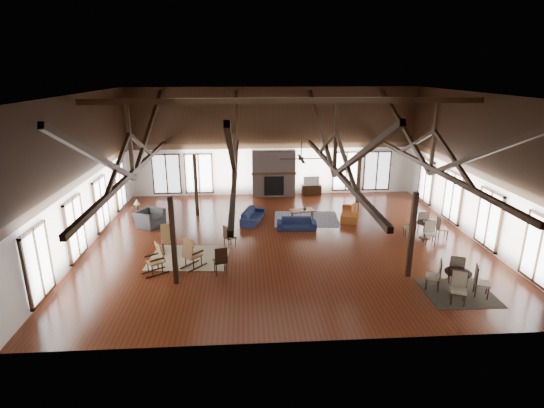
{
  "coord_description": "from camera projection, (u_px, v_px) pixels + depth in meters",
  "views": [
    {
      "loc": [
        -1.62,
        -16.54,
        6.91
      ],
      "look_at": [
        -0.46,
        1.0,
        1.3
      ],
      "focal_mm": 28.0,
      "sensor_mm": 36.0,
      "label": 1
    }
  ],
  "objects": [
    {
      "name": "cafe_table_near",
      "position": [
        457.0,
        278.0,
        13.6
      ],
      "size": [
        1.95,
        1.95,
        1.01
      ],
      "rotation": [
        0.0,
        0.0,
        -0.41
      ],
      "color": "black",
      "rests_on": "floor"
    },
    {
      "name": "rug_tan",
      "position": [
        189.0,
        257.0,
        16.28
      ],
      "size": [
        3.12,
        2.54,
        0.01
      ],
      "primitive_type": "cube",
      "rotation": [
        0.0,
        0.0,
        -0.08
      ],
      "color": "tan",
      "rests_on": "floor"
    },
    {
      "name": "fireplace",
      "position": [
        274.0,
        174.0,
        23.87
      ],
      "size": [
        2.5,
        0.69,
        2.6
      ],
      "color": "#705D55",
      "rests_on": "floor"
    },
    {
      "name": "cup_far",
      "position": [
        425.0,
        221.0,
        17.97
      ],
      "size": [
        0.16,
        0.16,
        0.1
      ],
      "primitive_type": "imported",
      "rotation": [
        0.0,
        0.0,
        -0.25
      ],
      "color": "#B2B2B2",
      "rests_on": "cafe_table_far"
    },
    {
      "name": "sofa_navy_left",
      "position": [
        253.0,
        216.0,
        20.08
      ],
      "size": [
        2.07,
        1.28,
        0.57
      ],
      "primitive_type": "imported",
      "rotation": [
        0.0,
        0.0,
        1.28
      ],
      "color": "#161E3D",
      "rests_on": "floor"
    },
    {
      "name": "rocking_chair_c",
      "position": [
        157.0,
        259.0,
        14.95
      ],
      "size": [
        0.97,
        0.85,
        1.11
      ],
      "rotation": [
        0.0,
        0.0,
        2.15
      ],
      "color": "#905C36",
      "rests_on": "floor"
    },
    {
      "name": "floor",
      "position": [
        284.0,
        240.0,
        17.93
      ],
      "size": [
        16.0,
        16.0,
        0.0
      ],
      "primitive_type": "plane",
      "color": "#5E1F13",
      "rests_on": "ground"
    },
    {
      "name": "ceiling",
      "position": [
        286.0,
        94.0,
        16.1
      ],
      "size": [
        16.0,
        14.0,
        0.02
      ],
      "primitive_type": "cube",
      "color": "black",
      "rests_on": "wall_back"
    },
    {
      "name": "vase",
      "position": [
        305.0,
        208.0,
        20.35
      ],
      "size": [
        0.22,
        0.22,
        0.17
      ],
      "primitive_type": "imported",
      "rotation": [
        0.0,
        0.0,
        0.4
      ],
      "color": "#B2B2B2",
      "rests_on": "coffee_table"
    },
    {
      "name": "wall_back",
      "position": [
        273.0,
        142.0,
        23.67
      ],
      "size": [
        16.0,
        0.02,
        6.0
      ],
      "primitive_type": "cube",
      "color": "white",
      "rests_on": "floor"
    },
    {
      "name": "roof_truss",
      "position": [
        285.0,
        146.0,
        16.7
      ],
      "size": [
        15.6,
        14.07,
        3.14
      ],
      "color": "black",
      "rests_on": "wall_back"
    },
    {
      "name": "rug_dark",
      "position": [
        458.0,
        293.0,
        13.7
      ],
      "size": [
        2.21,
        2.01,
        0.01
      ],
      "primitive_type": "cube",
      "rotation": [
        0.0,
        0.0,
        -0.02
      ],
      "color": "black",
      "rests_on": "floor"
    },
    {
      "name": "wall_right",
      "position": [
        478.0,
        168.0,
        17.51
      ],
      "size": [
        0.02,
        14.0,
        6.0
      ],
      "primitive_type": "cube",
      "color": "white",
      "rests_on": "floor"
    },
    {
      "name": "cafe_table_far",
      "position": [
        426.0,
        227.0,
        18.07
      ],
      "size": [
        1.87,
        1.87,
        0.96
      ],
      "rotation": [
        0.0,
        0.0,
        -0.15
      ],
      "color": "black",
      "rests_on": "floor"
    },
    {
      "name": "sofa_navy_front",
      "position": [
        297.0,
        224.0,
        19.08
      ],
      "size": [
        1.8,
        0.79,
        0.51
      ],
      "primitive_type": "imported",
      "rotation": [
        0.0,
        0.0,
        -0.06
      ],
      "color": "#171F3F",
      "rests_on": "floor"
    },
    {
      "name": "coffee_table",
      "position": [
        302.0,
        211.0,
        20.4
      ],
      "size": [
        1.26,
        0.81,
        0.45
      ],
      "rotation": [
        0.0,
        0.0,
        0.21
      ],
      "color": "brown",
      "rests_on": "floor"
    },
    {
      "name": "wall_left",
      "position": [
        81.0,
        174.0,
        16.51
      ],
      "size": [
        0.02,
        14.0,
        6.0
      ],
      "primitive_type": "cube",
      "color": "white",
      "rests_on": "floor"
    },
    {
      "name": "side_chair_a",
      "position": [
        228.0,
        235.0,
        17.03
      ],
      "size": [
        0.55,
        0.55,
        0.94
      ],
      "rotation": [
        0.0,
        0.0,
        -0.94
      ],
      "color": "black",
      "rests_on": "floor"
    },
    {
      "name": "ceiling_fan",
      "position": [
        301.0,
        158.0,
        15.87
      ],
      "size": [
        1.6,
        1.6,
        0.75
      ],
      "color": "black",
      "rests_on": "roof_truss"
    },
    {
      "name": "wall_front",
      "position": [
        312.0,
        237.0,
        10.36
      ],
      "size": [
        16.0,
        0.02,
        6.0
      ],
      "primitive_type": "cube",
      "color": "white",
      "rests_on": "floor"
    },
    {
      "name": "side_table_lamp",
      "position": [
        138.0,
        213.0,
        20.05
      ],
      "size": [
        0.43,
        0.43,
        1.09
      ],
      "color": "black",
      "rests_on": "floor"
    },
    {
      "name": "rocking_chair_a",
      "position": [
        168.0,
        238.0,
        16.68
      ],
      "size": [
        0.72,
        1.02,
        1.19
      ],
      "rotation": [
        0.0,
        0.0,
        0.27
      ],
      "color": "#905C36",
      "rests_on": "floor"
    },
    {
      "name": "rug_navy",
      "position": [
        306.0,
        219.0,
        20.44
      ],
      "size": [
        3.23,
        2.53,
        0.01
      ],
      "primitive_type": "cube",
      "rotation": [
        0.0,
        0.0,
        -0.08
      ],
      "color": "#1A2149",
      "rests_on": "floor"
    },
    {
      "name": "sofa_orange",
      "position": [
        349.0,
        212.0,
        20.52
      ],
      "size": [
        2.07,
        1.26,
        0.57
      ],
      "primitive_type": "imported",
      "rotation": [
        0.0,
        0.0,
        -1.85
      ],
      "color": "#A1541F",
      "rests_on": "floor"
    },
    {
      "name": "rocking_chair_b",
      "position": [
        191.0,
        254.0,
        15.28
      ],
      "size": [
        0.95,
        0.99,
        1.16
      ],
      "rotation": [
        0.0,
        0.0,
        -0.73
      ],
      "color": "#905C36",
      "rests_on": "floor"
    },
    {
      "name": "cup_near",
      "position": [
        458.0,
        272.0,
        13.42
      ],
      "size": [
        0.15,
        0.15,
        0.09
      ],
      "primitive_type": "imported",
      "rotation": [
        0.0,
        0.0,
        -0.43
      ],
      "color": "#B2B2B2",
      "rests_on": "cafe_table_near"
    },
    {
      "name": "television",
      "position": [
        311.0,
        181.0,
        24.23
      ],
      "size": [
        0.93,
        0.23,
        0.53
      ],
      "primitive_type": "imported",
      "rotation": [
        0.0,
        0.0,
        0.12
      ],
      "color": "#B2B2B2",
      "rests_on": "tv_console"
    },
    {
      "name": "armchair",
      "position": [
        150.0,
        218.0,
        19.42
      ],
      "size": [
        1.53,
        1.47,
        0.76
      ],
      "primitive_type": "imported",
      "rotation": [
        0.0,
        0.0,
        1.06
      ],
      "color": "#343437",
      "rests_on": "floor"
    },
    {
      "name": "post_grid",
      "position": [
        285.0,
        206.0,
        17.46
      ],
      "size": [
        8.16,
        7.16,
        3.05
      ],
      "color": "black",
      "rests_on": "floor"
    },
    {
      "name": "side_chair_b",
      "position": [
        221.0,
        259.0,
        14.76
      ],
      "size": [
        0.54,
        0.54,
        1.05
      ],
      "rotation": [
        0.0,
        0.0,
        0.26
      ],
      "color": "black",
      "rests_on": "floor"
    },
    {
      "name": "tv_console",
      "position": [
        311.0,
        190.0,
        24.4
      ],
      "size": [
        1.11,
        0.41,
        0.55
      ],
      "primitive_type": "cube",
      "color": "black",
      "rests_on": "floor"
    }
  ]
}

